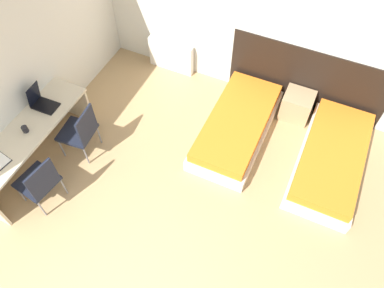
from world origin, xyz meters
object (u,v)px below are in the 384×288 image
object	(u,v)px
bed_near_door	(331,159)
laptop	(41,102)
chair_near_notebook	(39,181)
nightstand	(297,106)
bed_near_window	(237,126)
chair_near_laptop	(80,130)

from	to	relation	value
bed_near_door	laptop	size ratio (longest dim) A/B	5.42
bed_near_door	laptop	bearing A→B (deg)	-162.85
laptop	chair_near_notebook	bearing A→B (deg)	-60.64
nightstand	laptop	xyz separation A→B (m)	(-3.24, -1.98, 0.57)
bed_near_window	nightstand	size ratio (longest dim) A/B	4.24
bed_near_door	nightstand	size ratio (longest dim) A/B	4.24
bed_near_door	chair_near_laptop	size ratio (longest dim) A/B	2.16
bed_near_window	bed_near_door	size ratio (longest dim) A/B	1.00
bed_near_door	nightstand	world-z (taller)	nightstand
nightstand	chair_near_notebook	distance (m)	3.97
bed_near_door	bed_near_window	bearing A→B (deg)	180.00
nightstand	laptop	size ratio (longest dim) A/B	1.28
bed_near_window	nightstand	bearing A→B (deg)	46.12
bed_near_window	chair_near_laptop	world-z (taller)	chair_near_laptop
nightstand	chair_near_laptop	bearing A→B (deg)	-143.02
laptop	nightstand	bearing A→B (deg)	29.43
bed_near_door	chair_near_laptop	bearing A→B (deg)	-159.78
chair_near_notebook	laptop	bearing A→B (deg)	129.87
nightstand	chair_near_notebook	bearing A→B (deg)	-132.31
bed_near_window	nightstand	xyz separation A→B (m)	(0.73, 0.76, 0.05)
chair_near_laptop	chair_near_notebook	world-z (taller)	same
bed_near_window	chair_near_notebook	distance (m)	2.92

